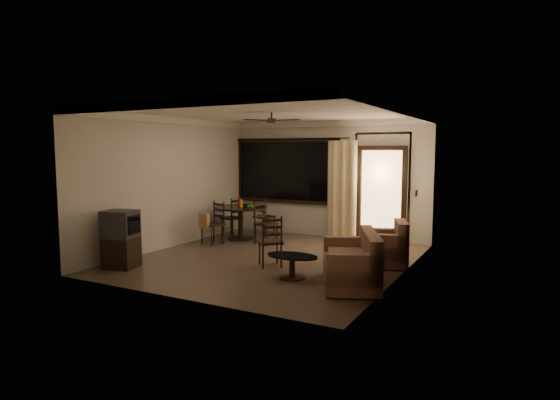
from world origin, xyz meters
The scene contains 12 objects.
ground centered at (0.00, 0.00, 0.00)m, with size 5.50×5.50×0.00m, color #7F6651.
room_shell centered at (0.59, 1.77, 1.83)m, with size 5.50×6.70×5.50m.
dining_table centered at (-1.65, 1.45, 0.61)m, with size 1.24×1.24×0.99m.
dining_chair_west centered at (-2.04, 1.66, 0.28)m, with size 0.51×0.51×0.95m.
dining_chair_east centered at (-0.84, 1.24, 0.28)m, with size 0.51×0.51×0.95m.
dining_chair_south centered at (-1.87, 0.62, 0.31)m, with size 0.51×0.55×0.95m.
dining_chair_north centered at (-1.45, 2.21, 0.28)m, with size 0.51×0.51×0.95m.
tv_cabinet centered at (-2.05, -1.85, 0.52)m, with size 0.64×0.60×1.03m.
sofa centered at (1.99, -0.92, 0.32)m, with size 1.35×1.71×0.81m.
armchair centered at (2.10, 0.54, 0.33)m, with size 1.02×1.02×0.80m.
coffee_table centered at (0.97, -1.05, 0.26)m, with size 0.88×0.53×0.39m.
side_chair centered at (0.25, -0.50, 0.28)m, with size 0.58×0.58×0.93m.
Camera 1 is at (4.34, -7.75, 2.08)m, focal length 30.00 mm.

